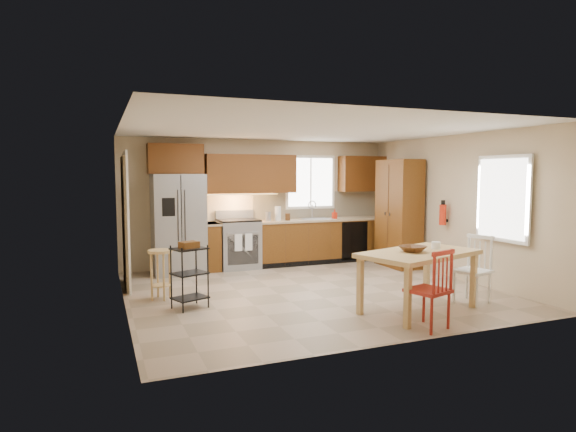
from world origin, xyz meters
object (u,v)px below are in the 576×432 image
Objects in this scene: range_stove at (239,245)px; chair_white at (472,270)px; dining_table at (418,282)px; table_jar at (436,247)px; utility_cart at (190,277)px; soap_bottle at (335,214)px; fire_extinguisher at (443,215)px; chair_red at (428,289)px; pantry at (399,213)px; table_bowl at (413,252)px; refrigerator at (178,224)px; bar_stool at (161,275)px.

range_stove is 4.37m from chair_white.
chair_white reaches higher than dining_table.
dining_table is at bearing -164.05° from table_jar.
utility_cart is (-2.81, 1.24, 0.04)m from dining_table.
fire_extinguisher is at bearing -59.47° from soap_bottle.
soap_bottle is 3.63m from chair_white.
table_jar is at bearing 29.29° from chair_red.
table_jar is at bearing -94.04° from soap_bottle.
table_bowl is at bearing -121.20° from pantry.
refrigerator is 2.10× the size of utility_cart.
refrigerator is at bearing -177.01° from range_stove.
pantry is at bearing -30.27° from chair_white.
refrigerator reaches higher than table_jar.
soap_bottle reaches higher than utility_cart.
fire_extinguisher is at bearing -4.82° from bar_stool.
utility_cart is at bearing 160.14° from table_jar.
chair_red is at bearing -76.12° from range_stove.
range_stove reaches higher than table_jar.
bar_stool is at bearing -169.63° from pantry.
fire_extinguisher is 4.93m from bar_stool.
table_jar is at bearing -50.48° from refrigerator.
chair_red is 1.48m from chair_white.
fire_extinguisher is at bearing -43.82° from chair_white.
pantry is 2.42× the size of utility_cart.
refrigerator is 5.06× the size of fire_extinguisher.
dining_table is 0.74m from chair_red.
utility_cart is (-2.46, 1.89, -0.04)m from chair_red.
table_bowl is (-1.85, -1.68, -0.30)m from fire_extinguisher.
table_jar is (0.70, 0.75, 0.35)m from chair_red.
table_jar is at bearing -63.76° from range_stove.
chair_white is at bearing -84.44° from soap_bottle.
pantry is 2.80m from chair_white.
pantry reaches higher than bar_stool.
refrigerator reaches higher than range_stove.
dining_table is 0.57m from table_jar.
utility_cart reaches higher than dining_table.
utility_cart is (-1.38, -2.47, -0.03)m from range_stove.
utility_cart is (-0.23, -2.41, -0.48)m from refrigerator.
fire_extinguisher reaches higher than chair_red.
pantry is at bearing 58.80° from table_bowl.
soap_bottle is 0.12× the size of dining_table.
pantry is at bearing -2.29° from utility_cart.
refrigerator is at bearing 129.52° from table_jar.
chair_red is at bearing -133.11° from table_jar.
refrigerator is 1.94m from bar_stool.
range_stove is 6.47× the size of table_jar.
range_stove is at bearing 93.44° from dining_table.
table_bowl is at bearing -167.47° from table_jar.
table_jar is (2.93, -3.55, -0.08)m from refrigerator.
chair_red is 1.00× the size of chair_white.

